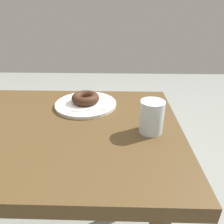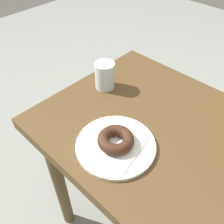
{
  "view_description": "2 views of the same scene",
  "coord_description": "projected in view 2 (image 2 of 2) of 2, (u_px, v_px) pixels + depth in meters",
  "views": [
    {
      "loc": [
        0.25,
        -0.6,
        1.07
      ],
      "look_at": [
        0.23,
        0.06,
        0.74
      ],
      "focal_mm": 33.96,
      "sensor_mm": 36.0,
      "label": 1
    },
    {
      "loc": [
        -0.18,
        0.49,
        1.29
      ],
      "look_at": [
        0.22,
        0.07,
        0.74
      ],
      "focal_mm": 39.22,
      "sensor_mm": 36.0,
      "label": 2
    }
  ],
  "objects": [
    {
      "name": "table",
      "position": [
        175.0,
        160.0,
        0.82
      ],
      "size": [
        0.92,
        0.62,
        0.72
      ],
      "color": "#513B1F",
      "rests_on": "ground_plane"
    },
    {
      "name": "napkin_chocolate_ring",
      "position": [
        116.0,
        144.0,
        0.72
      ],
      "size": [
        0.17,
        0.17,
        0.0
      ],
      "primitive_type": "cube",
      "rotation": [
        0.0,
        0.0,
        0.18
      ],
      "color": "white",
      "rests_on": "plate_chocolate_ring"
    },
    {
      "name": "donut_chocolate_ring",
      "position": [
        116.0,
        140.0,
        0.71
      ],
      "size": [
        0.11,
        0.11,
        0.03
      ],
      "primitive_type": "torus",
      "color": "#3D2215",
      "rests_on": "napkin_chocolate_ring"
    },
    {
      "name": "plate_chocolate_ring",
      "position": [
        116.0,
        145.0,
        0.72
      ],
      "size": [
        0.24,
        0.24,
        0.01
      ],
      "primitive_type": "cylinder",
      "color": "silver",
      "rests_on": "table"
    },
    {
      "name": "water_glass",
      "position": [
        105.0,
        76.0,
        0.9
      ],
      "size": [
        0.07,
        0.07,
        0.1
      ],
      "primitive_type": "cylinder",
      "color": "silver",
      "rests_on": "table"
    }
  ]
}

